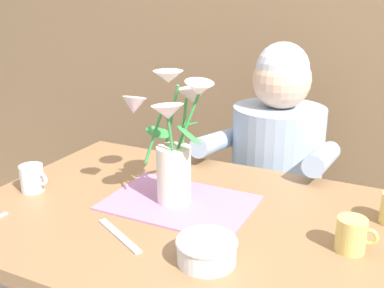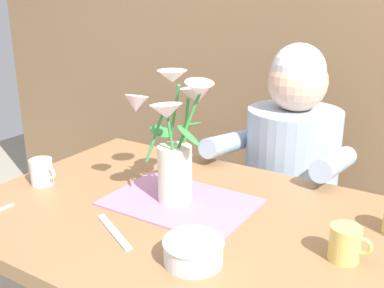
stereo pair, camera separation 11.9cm
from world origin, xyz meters
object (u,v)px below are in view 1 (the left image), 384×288
ceramic_bowl (207,249)px  flower_vase (174,139)px  dinner_knife (119,235)px  tea_cup (32,178)px  seated_person (274,192)px  coffee_cup (352,235)px

ceramic_bowl → flower_vase: bearing=130.8°
flower_vase → dinner_knife: (-0.03, -0.23, -0.18)m
tea_cup → dinner_knife: bearing=-15.7°
seated_person → tea_cup: size_ratio=12.20×
tea_cup → ceramic_bowl: bearing=-10.3°
dinner_knife → tea_cup: size_ratio=2.04×
tea_cup → coffee_cup: size_ratio=1.00×
flower_vase → tea_cup: (-0.41, -0.12, -0.14)m
ceramic_bowl → coffee_cup: coffee_cup is taller
dinner_knife → flower_vase: bearing=110.2°
flower_vase → coffee_cup: 0.50m
dinner_knife → coffee_cup: 0.54m
flower_vase → dinner_knife: bearing=-97.4°
flower_vase → coffee_cup: flower_vase is taller
seated_person → flower_vase: 0.68m
seated_person → flower_vase: bearing=-103.4°
ceramic_bowl → tea_cup: 0.62m
ceramic_bowl → tea_cup: bearing=169.7°
seated_person → coffee_cup: 0.73m
seated_person → flower_vase: (-0.13, -0.56, 0.36)m
dinner_knife → coffee_cup: bearing=47.2°
tea_cup → flower_vase: bearing=16.8°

